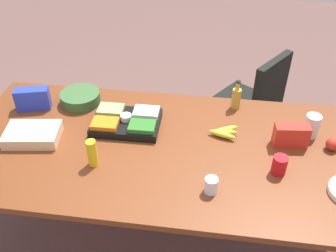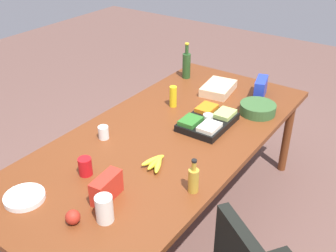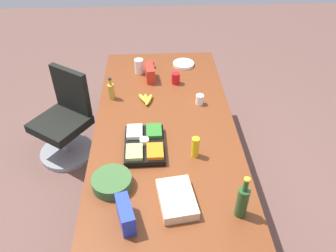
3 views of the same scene
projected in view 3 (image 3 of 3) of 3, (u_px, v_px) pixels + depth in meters
The scene contains 17 objects.
ground_plane at pixel (165, 185), 3.28m from camera, with size 10.00×10.00×0.00m, color brown.
conference_table at pixel (165, 129), 2.83m from camera, with size 2.52×1.16×0.77m.
office_chair at pixel (65, 126), 3.44m from camera, with size 0.67×0.67×0.93m.
paper_cup at pixel (200, 99), 2.98m from camera, with size 0.07×0.07×0.09m, color white.
paper_plate_stack at pixel (184, 64), 3.55m from camera, with size 0.22×0.22×0.03m, color white.
mayo_jar at pixel (139, 66), 3.39m from camera, with size 0.09×0.09×0.15m, color white.
red_solo_cup at pixel (176, 78), 3.25m from camera, with size 0.08×0.08×0.11m, color red.
veggie_tray at pixel (145, 144), 2.54m from camera, with size 0.43×0.31×0.09m.
mustard_bottle at pixel (195, 147), 2.44m from camera, with size 0.06×0.06×0.17m, color yellow.
sheet_cake at pixel (177, 199), 2.13m from camera, with size 0.32×0.22×0.07m, color beige.
banana_bunch at pixel (146, 99), 3.02m from camera, with size 0.19×0.15×0.04m.
dressing_bottle at pixel (111, 91), 3.03m from camera, with size 0.06×0.06×0.21m.
chip_bag_red at pixel (150, 73), 3.29m from camera, with size 0.20×0.08×0.14m, color red.
salad_bowl at pixel (112, 182), 2.24m from camera, with size 0.27×0.27×0.08m, color #375E2F.
apple_red at pixel (151, 64), 3.50m from camera, with size 0.08×0.08×0.08m, color #B0281C.
wine_bottle at pixel (242, 201), 2.01m from camera, with size 0.09×0.09×0.32m.
chip_bag_blue at pixel (125, 214), 1.99m from camera, with size 0.22×0.08×0.15m, color #243BC2.
Camera 3 is at (-2.18, 0.08, 2.51)m, focal length 35.93 mm.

